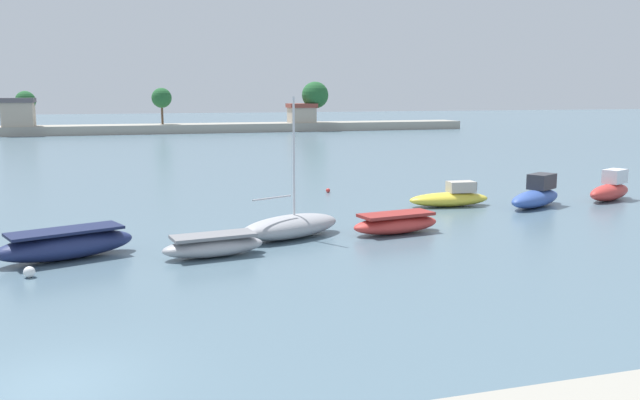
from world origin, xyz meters
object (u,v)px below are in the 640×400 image
(moored_boat_6, at_px, (450,198))
(mooring_buoy_0, at_px, (328,190))
(moored_boat_5, at_px, (396,224))
(moored_boat_3, at_px, (214,246))
(moored_boat_7, at_px, (536,195))
(mooring_buoy_1, at_px, (29,272))
(moored_boat_8, at_px, (610,189))
(moored_boat_2, at_px, (66,245))
(moored_boat_4, at_px, (291,226))

(moored_boat_6, distance_m, mooring_buoy_0, 8.76)
(moored_boat_5, distance_m, moored_boat_6, 8.48)
(moored_boat_6, relative_size, mooring_buoy_0, 17.23)
(moored_boat_3, bearing_deg, moored_boat_7, 9.76)
(mooring_buoy_1, bearing_deg, moored_boat_3, 10.22)
(moored_boat_8, bearing_deg, moored_boat_3, 170.76)
(moored_boat_2, relative_size, moored_boat_5, 1.22)
(moored_boat_2, relative_size, mooring_buoy_0, 19.92)
(mooring_buoy_0, bearing_deg, moored_boat_2, -137.90)
(moored_boat_8, xyz_separation_m, mooring_buoy_0, (-15.49, 7.98, -0.54))
(moored_boat_5, bearing_deg, moored_boat_4, 165.50)
(moored_boat_4, bearing_deg, moored_boat_8, -11.83)
(mooring_buoy_0, height_order, mooring_buoy_1, mooring_buoy_1)
(moored_boat_2, bearing_deg, moored_boat_3, -33.43)
(moored_boat_8, height_order, mooring_buoy_1, moored_boat_8)
(moored_boat_8, height_order, mooring_buoy_0, moored_boat_8)
(moored_boat_6, distance_m, moored_boat_7, 4.90)
(moored_boat_5, distance_m, moored_boat_7, 11.50)
(moored_boat_2, xyz_separation_m, mooring_buoy_0, (15.22, 13.75, -0.43))
(moored_boat_4, bearing_deg, moored_boat_6, 2.71)
(moored_boat_4, xyz_separation_m, moored_boat_5, (4.95, -0.46, -0.08))
(moored_boat_3, distance_m, mooring_buoy_0, 17.85)
(moored_boat_8, bearing_deg, moored_boat_4, 167.29)
(mooring_buoy_1, bearing_deg, mooring_buoy_0, 44.91)
(moored_boat_6, height_order, moored_boat_7, moored_boat_7)
(moored_boat_6, height_order, moored_boat_8, moored_boat_8)
(moored_boat_2, relative_size, moored_boat_4, 0.89)
(moored_boat_3, height_order, moored_boat_6, moored_boat_6)
(moored_boat_3, bearing_deg, mooring_buoy_1, -178.23)
(moored_boat_7, bearing_deg, mooring_buoy_0, 108.96)
(moored_boat_3, distance_m, moored_boat_8, 26.07)
(mooring_buoy_0, xyz_separation_m, mooring_buoy_1, (-16.31, -16.25, 0.06))
(moored_boat_6, bearing_deg, mooring_buoy_1, -152.69)
(moored_boat_4, bearing_deg, mooring_buoy_1, 175.05)
(moored_boat_5, bearing_deg, mooring_buoy_0, 77.11)
(moored_boat_3, xyz_separation_m, mooring_buoy_1, (-6.70, -1.21, -0.23))
(moored_boat_5, bearing_deg, moored_boat_8, 8.12)
(mooring_buoy_0, bearing_deg, mooring_buoy_1, -135.09)
(moored_boat_8, distance_m, mooring_buoy_1, 32.85)
(moored_boat_7, relative_size, mooring_buoy_1, 12.28)
(moored_boat_8, relative_size, mooring_buoy_1, 10.79)
(moored_boat_3, height_order, moored_boat_8, moored_boat_8)
(moored_boat_6, xyz_separation_m, mooring_buoy_0, (-5.16, 7.07, -0.35))
(moored_boat_7, bearing_deg, moored_boat_3, 168.70)
(moored_boat_6, distance_m, moored_boat_8, 10.37)
(mooring_buoy_1, bearing_deg, moored_boat_7, 16.21)
(moored_boat_5, xyz_separation_m, moored_boat_8, (16.33, 5.09, 0.22))
(moored_boat_3, bearing_deg, moored_boat_6, 19.93)
(moored_boat_4, distance_m, mooring_buoy_0, 13.88)
(moored_boat_2, height_order, mooring_buoy_1, moored_boat_2)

